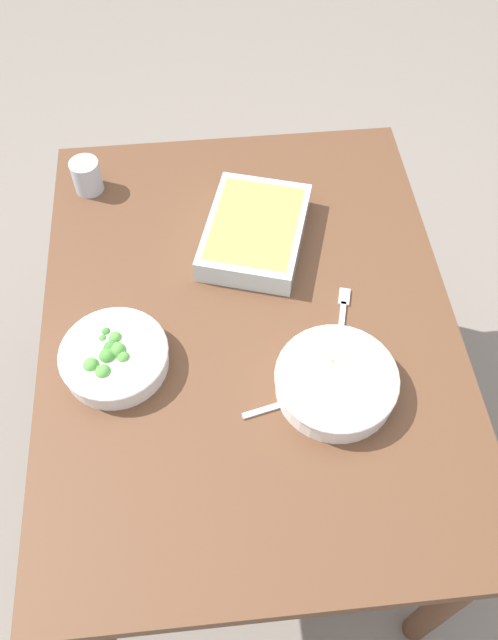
# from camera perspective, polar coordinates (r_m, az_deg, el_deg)

# --- Properties ---
(ground_plane) EXTENTS (6.00, 6.00, 0.00)m
(ground_plane) POSITION_cam_1_polar(r_m,az_deg,el_deg) (2.07, -0.00, -11.68)
(ground_plane) COLOR slate
(dining_table) EXTENTS (1.20, 0.90, 0.74)m
(dining_table) POSITION_cam_1_polar(r_m,az_deg,el_deg) (1.49, -0.00, -1.96)
(dining_table) COLOR brown
(dining_table) RESTS_ON ground_plane
(stew_bowl) EXTENTS (0.25, 0.25, 0.06)m
(stew_bowl) POSITION_cam_1_polar(r_m,az_deg,el_deg) (1.31, 7.63, -5.38)
(stew_bowl) COLOR white
(stew_bowl) RESTS_ON dining_table
(broccoli_bowl) EXTENTS (0.22, 0.22, 0.07)m
(broccoli_bowl) POSITION_cam_1_polar(r_m,az_deg,el_deg) (1.36, -11.72, -3.17)
(broccoli_bowl) COLOR white
(broccoli_bowl) RESTS_ON dining_table
(baking_dish) EXTENTS (0.35, 0.30, 0.06)m
(baking_dish) POSITION_cam_1_polar(r_m,az_deg,el_deg) (1.53, 0.53, 7.85)
(baking_dish) COLOR silver
(baking_dish) RESTS_ON dining_table
(drink_cup) EXTENTS (0.07, 0.07, 0.08)m
(drink_cup) POSITION_cam_1_polar(r_m,az_deg,el_deg) (1.70, -14.01, 12.04)
(drink_cup) COLOR #B2BCC6
(drink_cup) RESTS_ON dining_table
(spoon_by_stew) EXTENTS (0.06, 0.17, 0.01)m
(spoon_by_stew) POSITION_cam_1_polar(r_m,az_deg,el_deg) (1.31, 4.16, -7.00)
(spoon_by_stew) COLOR silver
(spoon_by_stew) RESTS_ON dining_table
(fork_on_table) EXTENTS (0.18, 0.06, 0.01)m
(fork_on_table) POSITION_cam_1_polar(r_m,az_deg,el_deg) (1.43, 8.17, 0.37)
(fork_on_table) COLOR silver
(fork_on_table) RESTS_ON dining_table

